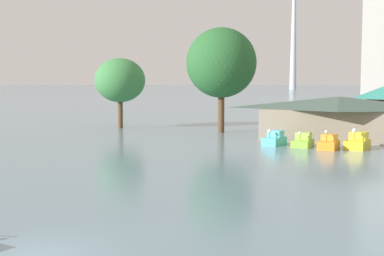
% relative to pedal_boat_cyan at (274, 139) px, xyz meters
% --- Properties ---
extents(pedal_boat_cyan, '(2.17, 2.72, 1.54)m').
position_rel_pedal_boat_cyan_xyz_m(pedal_boat_cyan, '(0.00, 0.00, 0.00)').
color(pedal_boat_cyan, '#4CB7CC').
rests_on(pedal_boat_cyan, ground).
extents(pedal_boat_lime, '(1.89, 2.89, 1.47)m').
position_rel_pedal_boat_cyan_xyz_m(pedal_boat_lime, '(2.65, -0.42, -0.04)').
color(pedal_boat_lime, '#8CCC3F').
rests_on(pedal_boat_lime, ground).
extents(pedal_boat_orange, '(1.87, 2.57, 1.78)m').
position_rel_pedal_boat_cyan_xyz_m(pedal_boat_orange, '(5.00, -1.89, -0.00)').
color(pedal_boat_orange, orange).
rests_on(pedal_boat_orange, ground).
extents(pedal_boat_yellow, '(2.32, 3.23, 1.90)m').
position_rel_pedal_boat_cyan_xyz_m(pedal_boat_yellow, '(7.41, -0.71, 0.05)').
color(pedal_boat_yellow, yellow).
rests_on(pedal_boat_yellow, ground).
extents(boathouse, '(16.27, 7.99, 4.41)m').
position_rel_pedal_boat_cyan_xyz_m(boathouse, '(5.55, 6.09, 1.77)').
color(boathouse, gray).
rests_on(boathouse, ground).
extents(shoreline_tree_tall_left, '(6.36, 6.36, 8.85)m').
position_rel_pedal_boat_cyan_xyz_m(shoreline_tree_tall_left, '(-21.39, 12.10, 5.50)').
color(shoreline_tree_tall_left, brown).
rests_on(shoreline_tree_tall_left, ground).
extents(shoreline_tree_mid, '(8.11, 8.11, 12.10)m').
position_rel_pedal_boat_cyan_xyz_m(shoreline_tree_mid, '(-7.80, 10.46, 7.50)').
color(shoreline_tree_mid, brown).
rests_on(shoreline_tree_mid, ground).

